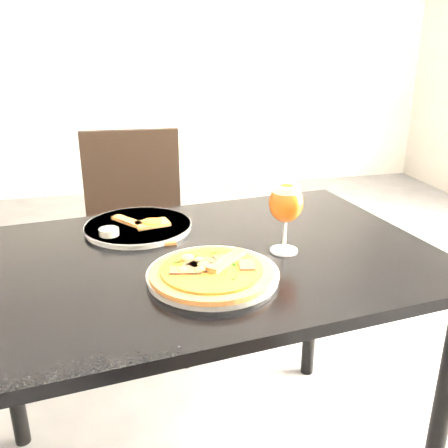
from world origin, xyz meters
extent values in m
plane|color=#525255|center=(0.00, 0.00, 0.00)|extent=(6.00, 6.00, 0.00)
cube|color=#BAB5A8|center=(0.00, 3.00, 1.40)|extent=(5.00, 0.04, 2.80)
cube|color=black|center=(-0.12, -0.11, 0.73)|extent=(1.29, 0.94, 0.03)
cylinder|color=black|center=(0.46, -0.38, 0.36)|extent=(0.05, 0.05, 0.72)
cylinder|color=black|center=(-0.70, 0.16, 0.36)|extent=(0.05, 0.05, 0.72)
cylinder|color=black|center=(0.38, 0.29, 0.36)|extent=(0.05, 0.05, 0.72)
cube|color=black|center=(-0.26, 0.62, 0.45)|extent=(0.44, 0.44, 0.04)
cylinder|color=black|center=(-0.44, 0.46, 0.22)|extent=(0.04, 0.04, 0.43)
cylinder|color=black|center=(-0.10, 0.44, 0.22)|extent=(0.04, 0.04, 0.43)
cylinder|color=black|center=(-0.42, 0.80, 0.22)|extent=(0.04, 0.04, 0.43)
cylinder|color=black|center=(-0.08, 0.78, 0.22)|extent=(0.04, 0.04, 0.43)
cube|color=black|center=(-0.25, 0.81, 0.71)|extent=(0.40, 0.05, 0.42)
cylinder|color=silver|center=(-0.13, -0.25, 0.76)|extent=(0.41, 0.41, 0.02)
cylinder|color=#9B5B25|center=(-0.13, -0.27, 0.77)|extent=(0.28, 0.28, 0.01)
cylinder|color=#B1360E|center=(-0.13, -0.27, 0.78)|extent=(0.23, 0.23, 0.01)
cube|color=#442E1D|center=(-0.10, -0.27, 0.79)|extent=(0.06, 0.03, 0.00)
cube|color=#442E1D|center=(-0.10, -0.23, 0.79)|extent=(0.06, 0.06, 0.00)
cube|color=#442E1D|center=(-0.15, -0.20, 0.79)|extent=(0.04, 0.06, 0.00)
cube|color=#442E1D|center=(-0.16, -0.25, 0.79)|extent=(0.06, 0.05, 0.00)
cube|color=#442E1D|center=(-0.18, -0.29, 0.79)|extent=(0.06, 0.05, 0.00)
cube|color=#442E1D|center=(-0.15, -0.33, 0.79)|extent=(0.04, 0.06, 0.00)
cube|color=#442E1D|center=(-0.11, -0.29, 0.79)|extent=(0.06, 0.06, 0.00)
ellipsoid|color=#E5B44A|center=(-0.11, -0.26, 0.79)|extent=(0.03, 0.03, 0.01)
ellipsoid|color=#E5B44A|center=(-0.12, -0.19, 0.79)|extent=(0.03, 0.03, 0.01)
ellipsoid|color=#E5B44A|center=(-0.15, -0.25, 0.79)|extent=(0.03, 0.03, 0.01)
ellipsoid|color=#E5B44A|center=(-0.20, -0.27, 0.79)|extent=(0.03, 0.03, 0.01)
ellipsoid|color=#E5B44A|center=(-0.14, -0.28, 0.79)|extent=(0.03, 0.03, 0.01)
ellipsoid|color=#E5B44A|center=(-0.11, -0.33, 0.79)|extent=(0.03, 0.03, 0.01)
ellipsoid|color=#E5B44A|center=(-0.11, -0.27, 0.79)|extent=(0.03, 0.03, 0.01)
cube|color=#194F0E|center=(-0.13, -0.25, 0.79)|extent=(0.01, 0.02, 0.00)
cube|color=#194F0E|center=(-0.14, -0.22, 0.79)|extent=(0.00, 0.02, 0.00)
cube|color=#194F0E|center=(-0.17, -0.20, 0.79)|extent=(0.01, 0.02, 0.00)
cube|color=#194F0E|center=(-0.16, -0.25, 0.79)|extent=(0.02, 0.01, 0.00)
cube|color=#194F0E|center=(-0.19, -0.26, 0.79)|extent=(0.02, 0.01, 0.00)
cube|color=#194F0E|center=(-0.15, -0.27, 0.79)|extent=(0.02, 0.01, 0.00)
cube|color=#194F0E|center=(-0.17, -0.30, 0.79)|extent=(0.02, 0.02, 0.00)
cube|color=#194F0E|center=(-0.16, -0.34, 0.79)|extent=(0.01, 0.02, 0.00)
cube|color=#194F0E|center=(-0.13, -0.30, 0.79)|extent=(0.00, 0.02, 0.00)
cube|color=#194F0E|center=(-0.10, -0.32, 0.79)|extent=(0.01, 0.02, 0.00)
cube|color=#194F0E|center=(-0.12, -0.27, 0.79)|extent=(0.02, 0.01, 0.00)
cube|color=#194F0E|center=(-0.09, -0.27, 0.79)|extent=(0.02, 0.01, 0.00)
cube|color=#194F0E|center=(-0.06, -0.24, 0.79)|extent=(0.02, 0.01, 0.00)
cube|color=#194F0E|center=(-0.11, -0.24, 0.79)|extent=(0.02, 0.02, 0.00)
cube|color=#9B5B25|center=(-0.10, -0.23, 0.79)|extent=(0.11, 0.11, 0.01)
cylinder|color=silver|center=(-0.27, 0.11, 0.76)|extent=(0.36, 0.36, 0.02)
cube|color=#9B5B25|center=(-0.30, 0.13, 0.77)|extent=(0.09, 0.11, 0.01)
cube|color=#9B5B25|center=(-0.23, 0.09, 0.77)|extent=(0.11, 0.08, 0.01)
cylinder|color=#B1360E|center=(-0.23, 0.09, 0.78)|extent=(0.05, 0.05, 0.00)
cube|color=#9B5B25|center=(-0.23, -0.02, 0.75)|extent=(0.11, 0.02, 0.01)
cylinder|color=beige|center=(-0.36, 0.04, 0.77)|extent=(0.05, 0.05, 0.04)
cylinder|color=yellow|center=(-0.36, 0.04, 0.78)|extent=(0.05, 0.05, 0.01)
cylinder|color=silver|center=(0.09, -0.14, 0.75)|extent=(0.07, 0.07, 0.01)
cylinder|color=silver|center=(0.09, -0.14, 0.79)|extent=(0.01, 0.01, 0.08)
ellipsoid|color=#973E0E|center=(0.09, -0.14, 0.88)|extent=(0.09, 0.09, 0.10)
cylinder|color=silver|center=(0.09, -0.14, 0.92)|extent=(0.07, 0.07, 0.02)
camera|label=1|loc=(-0.34, -1.27, 1.28)|focal=40.00mm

